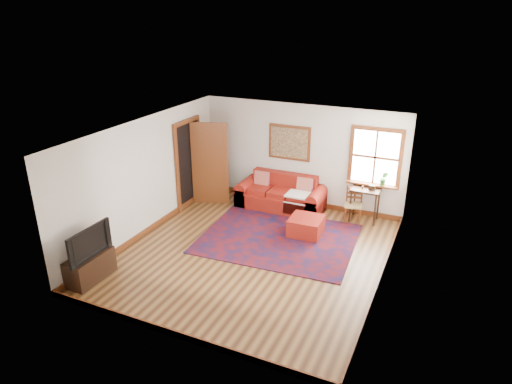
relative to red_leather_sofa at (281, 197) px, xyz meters
The scene contains 13 objects.
ground 2.38m from the red_leather_sofa, 81.96° to the right, with size 5.50×5.50×0.00m, color #442612.
room_envelope 2.72m from the red_leather_sofa, 81.91° to the right, with size 5.04×5.54×2.52m.
window 2.38m from the red_leather_sofa, ahead, with size 1.18×0.20×1.38m.
doorway 2.11m from the red_leather_sofa, 163.45° to the right, with size 0.89×1.08×2.14m.
framed_artwork 1.33m from the red_leather_sofa, 85.33° to the left, with size 1.05×0.07×0.85m.
persian_rug 1.67m from the red_leather_sofa, 70.53° to the right, with size 3.17×2.53×0.02m, color #5B0D0E.
red_leather_sofa is the anchor object (origin of this frame).
red_ottoman 1.51m from the red_leather_sofa, 47.78° to the right, with size 0.68×0.68×0.39m, color maroon.
side_table 2.03m from the red_leather_sofa, ahead, with size 0.65×0.49×0.78m.
ladder_back_chair 1.78m from the red_leather_sofa, ahead, with size 0.45×0.44×0.84m.
media_cabinet 4.80m from the red_leather_sofa, 114.00° to the right, with size 0.41×0.91×0.50m, color black.
television 4.85m from the red_leather_sofa, 113.62° to the right, with size 0.99×0.13×0.57m, color black.
candle_hurricane 4.42m from the red_leather_sofa, 115.56° to the right, with size 0.12×0.12×0.18m.
Camera 1 is at (3.35, -7.23, 4.58)m, focal length 32.00 mm.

